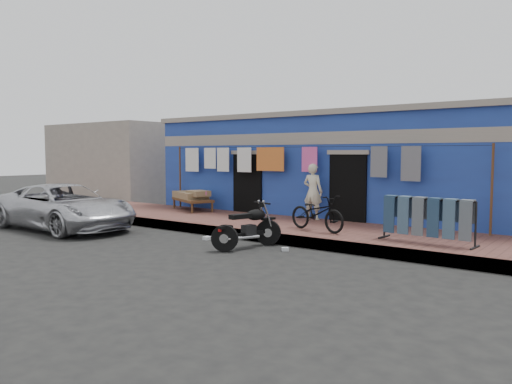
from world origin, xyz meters
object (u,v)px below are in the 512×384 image
Objects in this scene: car at (64,206)px; charpoy at (192,200)px; bicycle at (317,209)px; jeans_rack at (427,219)px; motorcycle at (247,226)px; seated_person at (313,192)px.

car is 4.14m from charpoy.
bicycle is 0.78× the size of charpoy.
car is 2.25× the size of jeans_rack.
car reaches higher than motorcycle.
charpoy is at bearing -14.14° from car.
motorcycle is (0.37, -3.48, -0.54)m from seated_person.
car is at bearing -157.74° from motorcycle.
motorcycle is 5.69m from charpoy.
seated_person is 0.76× the size of jeans_rack.
seated_person is 4.42m from charpoy.
jeans_rack is (3.43, 1.73, 0.24)m from motorcycle.
car reaches higher than jeans_rack.
car is 7.07m from bicycle.
seated_person is at bearing 109.69° from motorcycle.
motorcycle is (5.79, 0.87, -0.15)m from car.
motorcycle is 3.85m from jeans_rack.
bicycle is at bearing 120.58° from seated_person.
car is at bearing 36.00° from seated_person.
bicycle is (6.57, 2.61, 0.13)m from car.
motorcycle is (-0.78, -1.74, -0.28)m from bicycle.
car is at bearing -104.61° from charpoy.
seated_person reaches higher than car.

